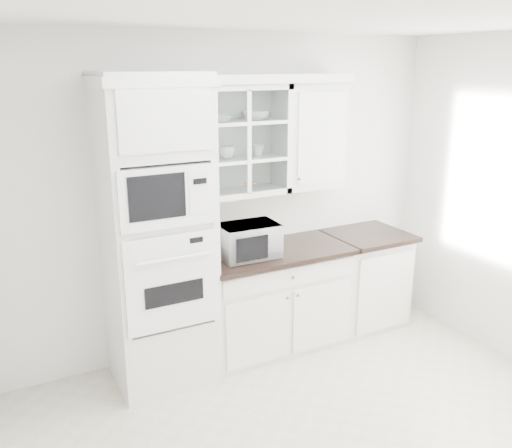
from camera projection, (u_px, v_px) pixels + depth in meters
room_shell at (315, 174)px, 3.42m from camera, size 4.00×3.50×2.70m
oven_column at (157, 236)px, 4.09m from camera, size 0.76×0.68×2.40m
base_cabinet_run at (273, 298)px, 4.78m from camera, size 1.32×0.67×0.92m
extra_base_cabinet at (364, 278)px, 5.23m from camera, size 0.72×0.67×0.92m
upper_cabinet_glass at (240, 140)px, 4.39m from camera, size 0.80×0.33×0.90m
upper_cabinet_solid at (310, 135)px, 4.69m from camera, size 0.55×0.33×0.90m
crown_molding at (228, 79)px, 4.19m from camera, size 2.14×0.38×0.07m
countertop_microwave at (248, 240)px, 4.44m from camera, size 0.49×0.41×0.28m
bowl_a at (220, 118)px, 4.26m from camera, size 0.26×0.26×0.05m
bowl_b at (256, 115)px, 4.41m from camera, size 0.28×0.28×0.07m
cup_a at (227, 153)px, 4.35m from camera, size 0.14×0.14×0.10m
cup_b at (258, 150)px, 4.49m from camera, size 0.11×0.11×0.09m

